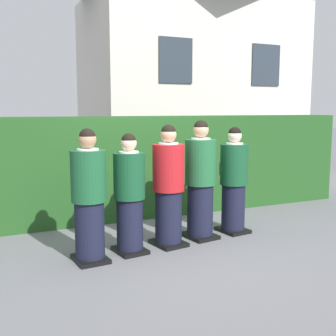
% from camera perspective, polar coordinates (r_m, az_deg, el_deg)
% --- Properties ---
extents(ground_plane, '(60.00, 60.00, 0.00)m').
position_cam_1_polar(ground_plane, '(5.83, 0.00, -10.27)').
color(ground_plane, slate).
extents(student_front_row_0, '(0.42, 0.52, 1.61)m').
position_cam_1_polar(student_front_row_0, '(5.11, -10.65, -4.17)').
color(student_front_row_0, black).
rests_on(student_front_row_0, ground).
extents(student_front_row_1, '(0.41, 0.51, 1.53)m').
position_cam_1_polar(student_front_row_1, '(5.36, -5.25, -3.89)').
color(student_front_row_1, black).
rests_on(student_front_row_1, ground).
extents(student_in_red_blazer, '(0.45, 0.52, 1.63)m').
position_cam_1_polar(student_in_red_blazer, '(5.61, 0.06, -2.81)').
color(student_in_red_blazer, black).
rests_on(student_in_red_blazer, ground).
extents(student_front_row_3, '(0.46, 0.53, 1.68)m').
position_cam_1_polar(student_front_row_3, '(5.96, 4.39, -1.98)').
color(student_front_row_3, black).
rests_on(student_front_row_3, ground).
extents(student_front_row_4, '(0.42, 0.52, 1.57)m').
position_cam_1_polar(student_front_row_4, '(6.31, 8.88, -1.98)').
color(student_front_row_4, black).
rests_on(student_front_row_4, ground).
extents(hedge, '(8.49, 0.70, 1.71)m').
position_cam_1_polar(hedge, '(7.16, -5.55, 0.12)').
color(hedge, '#214C1E').
rests_on(hedge, ground).
extents(school_building_main, '(6.40, 3.72, 6.67)m').
position_cam_1_polar(school_building_main, '(12.87, 3.19, 15.07)').
color(school_building_main, beige).
rests_on(school_building_main, ground).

